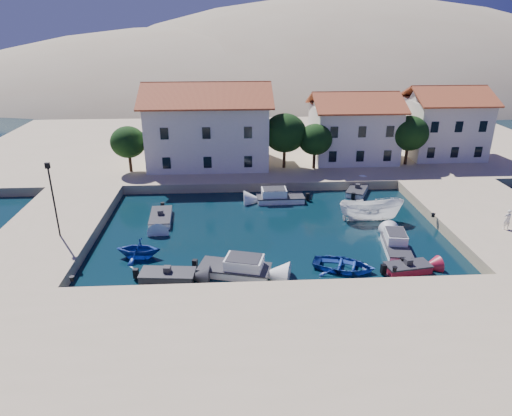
{
  "coord_description": "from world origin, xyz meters",
  "views": [
    {
      "loc": [
        -3.37,
        -26.57,
        17.4
      ],
      "look_at": [
        -1.23,
        10.57,
        2.0
      ],
      "focal_mm": 32.0,
      "sensor_mm": 36.0,
      "label": 1
    }
  ],
  "objects_px": {
    "lamppost": "(52,193)",
    "boat_east": "(370,220)",
    "cabin_cruiser_east": "(396,246)",
    "rowboat_south": "(343,269)",
    "building_right": "(444,121)",
    "pedestrian": "(507,219)",
    "building_mid": "(353,125)",
    "cabin_cruiser_south": "(235,268)",
    "building_left": "(208,123)"
  },
  "relations": [
    {
      "from": "lamppost",
      "to": "cabin_cruiser_south",
      "type": "distance_m",
      "value": 15.75
    },
    {
      "from": "building_right",
      "to": "cabin_cruiser_south",
      "type": "distance_m",
      "value": 38.83
    },
    {
      "from": "boat_east",
      "to": "cabin_cruiser_south",
      "type": "bearing_deg",
      "value": 128.3
    },
    {
      "from": "cabin_cruiser_east",
      "to": "pedestrian",
      "type": "bearing_deg",
      "value": -72.64
    },
    {
      "from": "boat_east",
      "to": "building_right",
      "type": "bearing_deg",
      "value": -34.92
    },
    {
      "from": "pedestrian",
      "to": "lamppost",
      "type": "bearing_deg",
      "value": -6.62
    },
    {
      "from": "building_mid",
      "to": "cabin_cruiser_south",
      "type": "height_order",
      "value": "building_mid"
    },
    {
      "from": "lamppost",
      "to": "pedestrian",
      "type": "xyz_separation_m",
      "value": [
        37.24,
        -0.86,
        -2.87
      ]
    },
    {
      "from": "building_right",
      "to": "pedestrian",
      "type": "height_order",
      "value": "building_right"
    },
    {
      "from": "boat_east",
      "to": "pedestrian",
      "type": "bearing_deg",
      "value": -110.78
    },
    {
      "from": "building_left",
      "to": "boat_east",
      "type": "bearing_deg",
      "value": -46.32
    },
    {
      "from": "lamppost",
      "to": "boat_east",
      "type": "bearing_deg",
      "value": 7.84
    },
    {
      "from": "building_mid",
      "to": "boat_east",
      "type": "xyz_separation_m",
      "value": [
        -2.45,
        -17.28,
        -5.22
      ]
    },
    {
      "from": "building_right",
      "to": "lamppost",
      "type": "height_order",
      "value": "building_right"
    },
    {
      "from": "building_right",
      "to": "pedestrian",
      "type": "xyz_separation_m",
      "value": [
        -4.26,
        -22.86,
        -3.59
      ]
    },
    {
      "from": "building_left",
      "to": "cabin_cruiser_east",
      "type": "distance_m",
      "value": 27.97
    },
    {
      "from": "cabin_cruiser_south",
      "to": "boat_east",
      "type": "bearing_deg",
      "value": 50.07
    },
    {
      "from": "cabin_cruiser_east",
      "to": "boat_east",
      "type": "height_order",
      "value": "cabin_cruiser_east"
    },
    {
      "from": "rowboat_south",
      "to": "cabin_cruiser_east",
      "type": "height_order",
      "value": "cabin_cruiser_east"
    },
    {
      "from": "rowboat_south",
      "to": "pedestrian",
      "type": "bearing_deg",
      "value": -54.29
    },
    {
      "from": "lamppost",
      "to": "cabin_cruiser_south",
      "type": "relative_size",
      "value": 1.11
    },
    {
      "from": "building_right",
      "to": "pedestrian",
      "type": "relative_size",
      "value": 5.37
    },
    {
      "from": "building_left",
      "to": "boat_east",
      "type": "height_order",
      "value": "building_left"
    },
    {
      "from": "cabin_cruiser_south",
      "to": "cabin_cruiser_east",
      "type": "xyz_separation_m",
      "value": [
        13.14,
        2.83,
        -0.0
      ]
    },
    {
      "from": "cabin_cruiser_south",
      "to": "rowboat_south",
      "type": "distance_m",
      "value": 8.22
    },
    {
      "from": "lamppost",
      "to": "cabin_cruiser_east",
      "type": "xyz_separation_m",
      "value": [
        27.38,
        -2.37,
        -4.28
      ]
    },
    {
      "from": "building_mid",
      "to": "rowboat_south",
      "type": "relative_size",
      "value": 2.28
    },
    {
      "from": "boat_east",
      "to": "lamppost",
      "type": "bearing_deg",
      "value": 101.26
    },
    {
      "from": "cabin_cruiser_east",
      "to": "lamppost",
      "type": "bearing_deg",
      "value": 93.68
    },
    {
      "from": "cabin_cruiser_south",
      "to": "pedestrian",
      "type": "bearing_deg",
      "value": 25.89
    },
    {
      "from": "lamppost",
      "to": "cabin_cruiser_east",
      "type": "distance_m",
      "value": 27.81
    },
    {
      "from": "lamppost",
      "to": "rowboat_south",
      "type": "relative_size",
      "value": 1.35
    },
    {
      "from": "lamppost",
      "to": "building_mid",
      "type": "bearing_deg",
      "value": 35.45
    },
    {
      "from": "rowboat_south",
      "to": "cabin_cruiser_east",
      "type": "xyz_separation_m",
      "value": [
        4.93,
        2.66,
        0.48
      ]
    },
    {
      "from": "building_mid",
      "to": "rowboat_south",
      "type": "height_order",
      "value": "building_mid"
    },
    {
      "from": "building_right",
      "to": "boat_east",
      "type": "relative_size",
      "value": 1.6
    },
    {
      "from": "boat_east",
      "to": "cabin_cruiser_east",
      "type": "bearing_deg",
      "value": -173.48
    },
    {
      "from": "building_right",
      "to": "cabin_cruiser_south",
      "type": "height_order",
      "value": "building_right"
    },
    {
      "from": "building_right",
      "to": "cabin_cruiser_east",
      "type": "distance_m",
      "value": 28.61
    },
    {
      "from": "rowboat_south",
      "to": "boat_east",
      "type": "height_order",
      "value": "boat_east"
    },
    {
      "from": "cabin_cruiser_east",
      "to": "building_left",
      "type": "bearing_deg",
      "value": 44.0
    },
    {
      "from": "lamppost",
      "to": "cabin_cruiser_south",
      "type": "xyz_separation_m",
      "value": [
        14.24,
        -5.2,
        -4.28
      ]
    },
    {
      "from": "lamppost",
      "to": "cabin_cruiser_east",
      "type": "height_order",
      "value": "lamppost"
    },
    {
      "from": "rowboat_south",
      "to": "boat_east",
      "type": "distance_m",
      "value": 9.89
    },
    {
      "from": "rowboat_south",
      "to": "building_mid",
      "type": "bearing_deg",
      "value": 4.8
    },
    {
      "from": "building_mid",
      "to": "building_right",
      "type": "xyz_separation_m",
      "value": [
        12.0,
        1.0,
        0.25
      ]
    },
    {
      "from": "cabin_cruiser_south",
      "to": "rowboat_south",
      "type": "height_order",
      "value": "cabin_cruiser_south"
    },
    {
      "from": "lamppost",
      "to": "boat_east",
      "type": "distance_m",
      "value": 27.71
    },
    {
      "from": "building_mid",
      "to": "cabin_cruiser_east",
      "type": "relative_size",
      "value": 2.19
    },
    {
      "from": "building_left",
      "to": "cabin_cruiser_east",
      "type": "bearing_deg",
      "value": -54.64
    }
  ]
}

